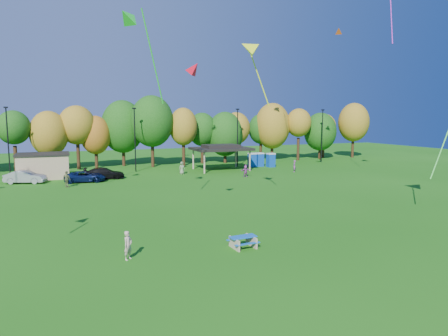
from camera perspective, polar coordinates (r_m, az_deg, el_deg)
name	(u,v)px	position (r m, az deg, el deg)	size (l,w,h in m)	color
ground	(237,275)	(20.54, 1.94, -14.98)	(160.00, 160.00, 0.00)	#19600F
tree_line	(108,129)	(63.23, -16.20, 5.31)	(93.57, 10.55, 11.15)	black
lamp_posts	(135,137)	(58.23, -12.61, 4.28)	(64.50, 0.25, 9.09)	black
utility_building	(43,166)	(55.70, -24.40, 0.30)	(6.30, 4.30, 3.25)	tan
pavilion	(221,148)	(58.72, -0.42, 2.84)	(8.20, 6.20, 3.77)	tan
porta_potties	(261,160)	(63.12, 5.28, 1.18)	(3.75, 2.46, 2.18)	#0C42A6
picnic_table	(243,241)	(24.32, 2.73, -10.37)	(1.68, 1.42, 0.70)	tan
kite_flyer	(128,245)	(22.86, -13.56, -10.69)	(0.59, 0.38, 1.61)	#CAA797
car_b	(25,177)	(52.61, -26.52, -1.16)	(1.60, 4.59, 1.51)	#98989D
car_c	(85,177)	(50.84, -19.23, -1.17)	(2.21, 4.79, 1.33)	#0B1844
car_d	(104,173)	(52.70, -16.72, -0.73)	(2.01, 4.94, 1.43)	black
far_person_0	(67,179)	(47.69, -21.54, -1.50)	(1.08, 0.45, 1.84)	olive
far_person_3	(246,171)	(52.17, 3.10, -0.40)	(1.50, 0.48, 1.62)	#A34498
far_person_4	(294,166)	(57.63, 10.01, 0.26)	(0.61, 0.40, 1.68)	#9F4A90
far_person_5	(182,168)	(54.90, -6.03, 0.01)	(0.85, 0.55, 1.73)	gray
kite_4	(339,30)	(57.64, 16.07, 18.37)	(1.63, 1.68, 1.36)	#D34918
kite_5	(128,18)	(32.65, -13.60, 20.16)	(3.66, 3.35, 7.36)	green
kite_6	(248,48)	(33.74, 3.49, 16.70)	(3.28, 2.09, 5.52)	#CCE818
kite_9	(194,69)	(28.63, -4.29, 13.97)	(1.62, 1.55, 1.28)	red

